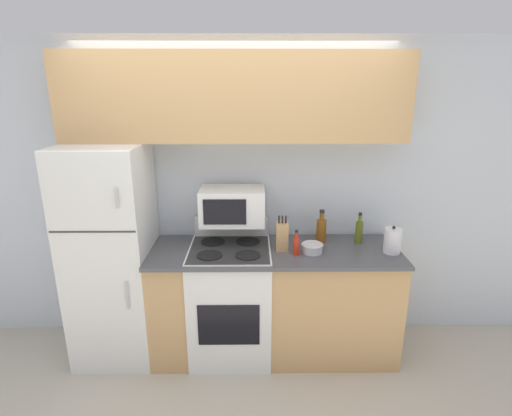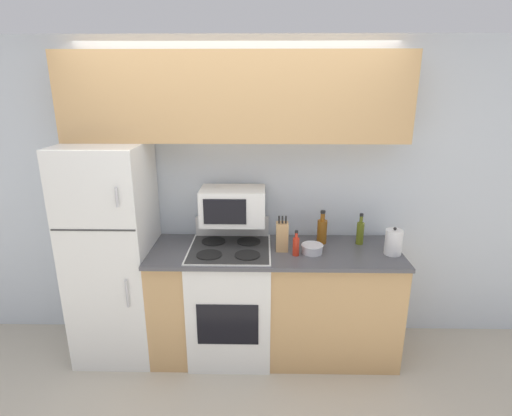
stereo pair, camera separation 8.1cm
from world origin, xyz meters
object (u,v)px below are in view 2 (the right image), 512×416
Objects in this scene: refrigerator at (114,253)px; kettle at (394,242)px; bottle_whiskey at (322,230)px; microwave at (233,206)px; stove at (231,299)px; bottle_hot_sauce at (296,246)px; bottle_olive_oil at (360,232)px; knife_block at (282,236)px; bowl at (312,248)px.

kettle is (2.20, -0.08, 0.15)m from refrigerator.
microwave is at bearing -179.80° from bottle_whiskey.
kettle is (1.26, -0.07, 0.54)m from stove.
bottle_olive_oil reaches higher than bottle_hot_sauce.
bottle_olive_oil is 1.18× the size of kettle.
bottle_whiskey is (0.74, 0.14, 0.56)m from stove.
bottle_hot_sauce reaches higher than stove.
bottle_hot_sauce is 0.91× the size of kettle.
refrigerator is at bearing 175.28° from bottle_hot_sauce.
knife_block is at bearing 176.06° from kettle.
stove is 1.38m from kettle.
bowl is 0.46m from bottle_olive_oil.
microwave is (0.02, 0.14, 0.76)m from stove.
bottle_hot_sauce is 0.75m from kettle.
refrigerator reaches higher than stove.
microwave reaches higher than bottle_whiskey.
knife_block reaches higher than stove.
bottle_whiskey reaches higher than bottle_olive_oil.
bottle_whiskey reaches higher than stove.
bowl is at bearing -5.35° from stove.
refrigerator is at bearing -175.60° from bottle_whiskey.
refrigerator reaches higher than bowl.
refrigerator is at bearing 179.12° from stove.
bottle_whiskey is at bearing 0.20° from microwave.
bottle_olive_oil is at bearing 25.27° from bowl.
microwave reaches higher than bowl.
kettle is (0.75, 0.04, 0.02)m from bottle_hot_sauce.
knife_block reaches higher than bowl.
bottle_whiskey is (1.68, 0.13, 0.16)m from refrigerator.
bottle_olive_oil is at bearing 7.18° from stove.
refrigerator is 1.36m from knife_block.
refrigerator is 1.03m from microwave.
kettle is (0.85, -0.06, -0.02)m from knife_block.
refrigerator is 6.79× the size of bottle_olive_oil.
stove is at bearing -169.08° from bottle_whiskey.
bottle_whiskey is at bearing 157.61° from kettle.
bottle_olive_oil is at bearing 23.84° from bottle_hot_sauce.
bottle_hot_sauce is (0.51, -0.11, 0.53)m from stove.
refrigerator is 10.32× the size of bowl.
stove is at bearing 178.54° from knife_block.
stove is 2.15× the size of microwave.
stove is 0.81m from bowl.
kettle is at bearing -0.79° from bowl.
refrigerator reaches higher than microwave.
stove is at bearing -0.88° from refrigerator.
stove is 3.84× the size of knife_block.
refrigerator is 1.59m from bowl.
bottle_hot_sauce is (-0.23, -0.25, -0.03)m from bottle_whiskey.
knife_block is 1.68× the size of bowl.
refrigerator is at bearing 177.83° from kettle.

